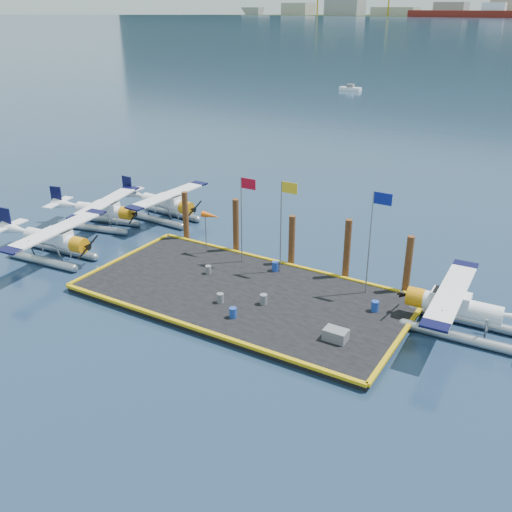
# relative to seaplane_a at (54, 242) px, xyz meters

# --- Properties ---
(ground) EXTENTS (4000.00, 4000.00, 0.00)m
(ground) POSITION_rel_seaplane_a_xyz_m (14.44, 2.00, -1.40)
(ground) COLOR #162E44
(ground) RESTS_ON ground
(dock) EXTENTS (20.00, 10.00, 0.40)m
(dock) POSITION_rel_seaplane_a_xyz_m (14.44, 2.00, -1.20)
(dock) COLOR black
(dock) RESTS_ON ground
(dock_bumpers) EXTENTS (20.25, 10.25, 0.18)m
(dock_bumpers) POSITION_rel_seaplane_a_xyz_m (14.44, 2.00, -0.91)
(dock_bumpers) COLOR #C29B0B
(dock_bumpers) RESTS_ON dock
(seaplane_a) EXTENTS (8.23, 9.08, 3.22)m
(seaplane_a) POSITION_rel_seaplane_a_xyz_m (0.00, 0.00, 0.00)
(seaplane_a) COLOR gray
(seaplane_a) RESTS_ON ground
(seaplane_b) EXTENTS (7.96, 8.64, 3.06)m
(seaplane_b) POSITION_rel_seaplane_a_xyz_m (-1.70, 6.44, -0.07)
(seaplane_b) COLOR gray
(seaplane_b) RESTS_ON ground
(seaplane_c) EXTENTS (7.96, 8.78, 3.12)m
(seaplane_c) POSITION_rel_seaplane_a_xyz_m (1.54, 10.41, -0.04)
(seaplane_c) COLOR gray
(seaplane_c) RESTS_ON ground
(seaplane_d) EXTENTS (8.14, 8.97, 3.19)m
(seaplane_d) POSITION_rel_seaplane_a_xyz_m (26.55, 4.70, -0.01)
(seaplane_d) COLOR gray
(seaplane_d) RESTS_ON ground
(drum_0) EXTENTS (0.39, 0.39, 0.55)m
(drum_0) POSITION_rel_seaplane_a_xyz_m (11.07, 3.04, -0.73)
(drum_0) COLOR slate
(drum_0) RESTS_ON dock
(drum_1) EXTENTS (0.43, 0.43, 0.60)m
(drum_1) POSITION_rel_seaplane_a_xyz_m (15.61, -0.95, -0.70)
(drum_1) COLOR #1B3B97
(drum_1) RESTS_ON dock
(drum_2) EXTENTS (0.45, 0.45, 0.63)m
(drum_2) POSITION_rel_seaplane_a_xyz_m (16.30, 1.30, -0.69)
(drum_2) COLOR slate
(drum_2) RESTS_ON dock
(drum_3) EXTENTS (0.42, 0.42, 0.59)m
(drum_3) POSITION_rel_seaplane_a_xyz_m (13.99, 0.15, -0.71)
(drum_3) COLOR slate
(drum_3) RESTS_ON dock
(drum_4) EXTENTS (0.45, 0.45, 0.63)m
(drum_4) POSITION_rel_seaplane_a_xyz_m (22.24, 3.90, -0.69)
(drum_4) COLOR #1B3B97
(drum_4) RESTS_ON dock
(drum_5) EXTENTS (0.46, 0.46, 0.64)m
(drum_5) POSITION_rel_seaplane_a_xyz_m (14.63, 5.69, -0.68)
(drum_5) COLOR #1B3B97
(drum_5) RESTS_ON dock
(crate) EXTENTS (1.25, 0.83, 0.62)m
(crate) POSITION_rel_seaplane_a_xyz_m (21.55, -0.14, -0.69)
(crate) COLOR slate
(crate) RESTS_ON dock
(flagpole_red) EXTENTS (1.14, 0.08, 6.00)m
(flagpole_red) POSITION_rel_seaplane_a_xyz_m (12.14, 5.80, 2.99)
(flagpole_red) COLOR gray
(flagpole_red) RESTS_ON dock
(flagpole_yellow) EXTENTS (1.14, 0.08, 6.20)m
(flagpole_yellow) POSITION_rel_seaplane_a_xyz_m (15.14, 5.80, 3.11)
(flagpole_yellow) COLOR gray
(flagpole_yellow) RESTS_ON dock
(flagpole_blue) EXTENTS (1.14, 0.08, 6.50)m
(flagpole_blue) POSITION_rel_seaplane_a_xyz_m (21.13, 5.80, 3.28)
(flagpole_blue) COLOR gray
(flagpole_blue) RESTS_ON dock
(windsock) EXTENTS (1.40, 0.44, 3.12)m
(windsock) POSITION_rel_seaplane_a_xyz_m (9.41, 5.80, 1.83)
(windsock) COLOR gray
(windsock) RESTS_ON dock
(piling_0) EXTENTS (0.44, 0.44, 4.00)m
(piling_0) POSITION_rel_seaplane_a_xyz_m (5.94, 7.40, 0.60)
(piling_0) COLOR #421E12
(piling_0) RESTS_ON ground
(piling_1) EXTENTS (0.44, 0.44, 4.20)m
(piling_1) POSITION_rel_seaplane_a_xyz_m (10.44, 7.40, 0.70)
(piling_1) COLOR #421E12
(piling_1) RESTS_ON ground
(piling_2) EXTENTS (0.44, 0.44, 3.80)m
(piling_2) POSITION_rel_seaplane_a_xyz_m (14.94, 7.40, 0.50)
(piling_2) COLOR #421E12
(piling_2) RESTS_ON ground
(piling_3) EXTENTS (0.44, 0.44, 4.30)m
(piling_3) POSITION_rel_seaplane_a_xyz_m (18.94, 7.40, 0.75)
(piling_3) COLOR #421E12
(piling_3) RESTS_ON ground
(piling_4) EXTENTS (0.44, 0.44, 4.00)m
(piling_4) POSITION_rel_seaplane_a_xyz_m (22.94, 7.40, 0.60)
(piling_4) COLOR #421E12
(piling_4) RESTS_ON ground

